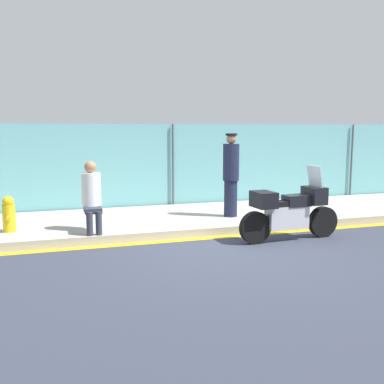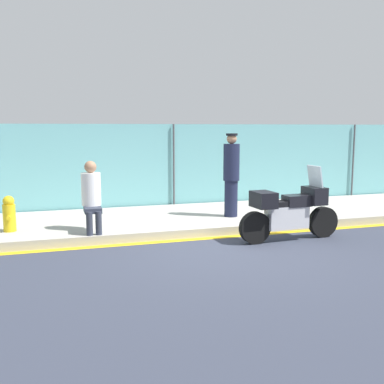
{
  "view_description": "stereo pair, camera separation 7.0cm",
  "coord_description": "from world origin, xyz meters",
  "px_view_note": "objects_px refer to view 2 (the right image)",
  "views": [
    {
      "loc": [
        -3.07,
        -7.36,
        2.16
      ],
      "look_at": [
        -0.33,
        1.21,
        0.88
      ],
      "focal_mm": 42.0,
      "sensor_mm": 36.0,
      "label": 1
    },
    {
      "loc": [
        -3.01,
        -7.38,
        2.16
      ],
      "look_at": [
        -0.33,
        1.21,
        0.88
      ],
      "focal_mm": 42.0,
      "sensor_mm": 36.0,
      "label": 2
    }
  ],
  "objects_px": {
    "officer_standing": "(231,174)",
    "fire_hydrant": "(9,214)",
    "motorcycle": "(289,211)",
    "person_seated_on_curb": "(91,192)"
  },
  "relations": [
    {
      "from": "motorcycle",
      "to": "person_seated_on_curb",
      "type": "height_order",
      "value": "person_seated_on_curb"
    },
    {
      "from": "motorcycle",
      "to": "officer_standing",
      "type": "relative_size",
      "value": 1.15
    },
    {
      "from": "officer_standing",
      "to": "fire_hydrant",
      "type": "bearing_deg",
      "value": -178.45
    },
    {
      "from": "motorcycle",
      "to": "officer_standing",
      "type": "height_order",
      "value": "officer_standing"
    },
    {
      "from": "motorcycle",
      "to": "fire_hydrant",
      "type": "height_order",
      "value": "motorcycle"
    },
    {
      "from": "motorcycle",
      "to": "officer_standing",
      "type": "bearing_deg",
      "value": 103.32
    },
    {
      "from": "motorcycle",
      "to": "officer_standing",
      "type": "distance_m",
      "value": 1.89
    },
    {
      "from": "officer_standing",
      "to": "person_seated_on_curb",
      "type": "relative_size",
      "value": 1.37
    },
    {
      "from": "motorcycle",
      "to": "fire_hydrant",
      "type": "relative_size",
      "value": 3.07
    },
    {
      "from": "person_seated_on_curb",
      "to": "fire_hydrant",
      "type": "height_order",
      "value": "person_seated_on_curb"
    }
  ]
}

